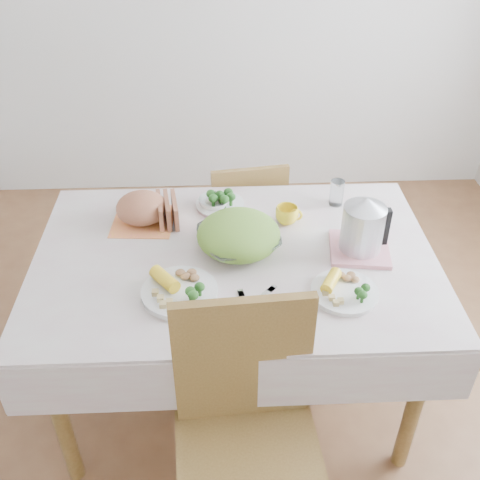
{
  "coord_description": "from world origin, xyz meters",
  "views": [
    {
      "loc": [
        -0.05,
        -1.65,
        2.05
      ],
      "look_at": [
        0.02,
        0.02,
        0.82
      ],
      "focal_mm": 42.0,
      "sensor_mm": 36.0,
      "label": 1
    }
  ],
  "objects_px": {
    "dinner_plate_left": "(180,292)",
    "dinner_plate_right": "(344,292)",
    "yellow_mug": "(287,215)",
    "electric_kettle": "(363,224)",
    "chair_far": "(243,215)",
    "chair_near": "(251,472)",
    "salad_bowl": "(239,241)",
    "dining_table": "(235,329)"
  },
  "relations": [
    {
      "from": "electric_kettle",
      "to": "chair_far",
      "type": "bearing_deg",
      "value": 119.79
    },
    {
      "from": "dining_table",
      "to": "dinner_plate_left",
      "type": "xyz_separation_m",
      "value": [
        -0.2,
        -0.21,
        0.4
      ]
    },
    {
      "from": "dining_table",
      "to": "dinner_plate_left",
      "type": "distance_m",
      "value": 0.49
    },
    {
      "from": "dining_table",
      "to": "dinner_plate_right",
      "type": "distance_m",
      "value": 0.59
    },
    {
      "from": "dining_table",
      "to": "yellow_mug",
      "type": "distance_m",
      "value": 0.52
    },
    {
      "from": "dinner_plate_left",
      "to": "yellow_mug",
      "type": "distance_m",
      "value": 0.59
    },
    {
      "from": "chair_near",
      "to": "yellow_mug",
      "type": "bearing_deg",
      "value": 73.75
    },
    {
      "from": "chair_far",
      "to": "yellow_mug",
      "type": "xyz_separation_m",
      "value": [
        0.15,
        -0.5,
        0.33
      ]
    },
    {
      "from": "electric_kettle",
      "to": "dining_table",
      "type": "bearing_deg",
      "value": -178.89
    },
    {
      "from": "dinner_plate_left",
      "to": "dinner_plate_right",
      "type": "relative_size",
      "value": 1.13
    },
    {
      "from": "salad_bowl",
      "to": "yellow_mug",
      "type": "bearing_deg",
      "value": 39.46
    },
    {
      "from": "yellow_mug",
      "to": "electric_kettle",
      "type": "bearing_deg",
      "value": -38.26
    },
    {
      "from": "dining_table",
      "to": "dinner_plate_left",
      "type": "relative_size",
      "value": 5.3
    },
    {
      "from": "yellow_mug",
      "to": "dinner_plate_right",
      "type": "bearing_deg",
      "value": -71.31
    },
    {
      "from": "chair_near",
      "to": "yellow_mug",
      "type": "height_order",
      "value": "chair_near"
    },
    {
      "from": "chair_far",
      "to": "yellow_mug",
      "type": "height_order",
      "value": "chair_far"
    },
    {
      "from": "yellow_mug",
      "to": "salad_bowl",
      "type": "bearing_deg",
      "value": -140.54
    },
    {
      "from": "chair_near",
      "to": "dinner_plate_left",
      "type": "bearing_deg",
      "value": 109.97
    },
    {
      "from": "chair_far",
      "to": "salad_bowl",
      "type": "distance_m",
      "value": 0.75
    },
    {
      "from": "yellow_mug",
      "to": "electric_kettle",
      "type": "xyz_separation_m",
      "value": [
        0.25,
        -0.2,
        0.08
      ]
    },
    {
      "from": "salad_bowl",
      "to": "dinner_plate_right",
      "type": "height_order",
      "value": "salad_bowl"
    },
    {
      "from": "dining_table",
      "to": "chair_far",
      "type": "bearing_deg",
      "value": 84.66
    },
    {
      "from": "dining_table",
      "to": "salad_bowl",
      "type": "height_order",
      "value": "salad_bowl"
    },
    {
      "from": "salad_bowl",
      "to": "chair_far",
      "type": "bearing_deg",
      "value": 85.66
    },
    {
      "from": "chair_far",
      "to": "yellow_mug",
      "type": "relative_size",
      "value": 8.85
    },
    {
      "from": "chair_near",
      "to": "chair_far",
      "type": "bearing_deg",
      "value": 84.1
    },
    {
      "from": "dinner_plate_left",
      "to": "electric_kettle",
      "type": "xyz_separation_m",
      "value": [
        0.67,
        0.22,
        0.11
      ]
    },
    {
      "from": "dining_table",
      "to": "chair_far",
      "type": "distance_m",
      "value": 0.72
    },
    {
      "from": "chair_near",
      "to": "electric_kettle",
      "type": "distance_m",
      "value": 0.94
    },
    {
      "from": "dining_table",
      "to": "chair_near",
      "type": "distance_m",
      "value": 0.7
    },
    {
      "from": "dinner_plate_right",
      "to": "dining_table",
      "type": "bearing_deg",
      "value": 147.68
    },
    {
      "from": "chair_near",
      "to": "dinner_plate_left",
      "type": "xyz_separation_m",
      "value": [
        -0.22,
        0.49,
        0.31
      ]
    },
    {
      "from": "salad_bowl",
      "to": "dinner_plate_left",
      "type": "height_order",
      "value": "salad_bowl"
    },
    {
      "from": "dining_table",
      "to": "yellow_mug",
      "type": "bearing_deg",
      "value": 44.13
    },
    {
      "from": "chair_far",
      "to": "dinner_plate_right",
      "type": "relative_size",
      "value": 3.55
    },
    {
      "from": "chair_near",
      "to": "salad_bowl",
      "type": "relative_size",
      "value": 3.35
    },
    {
      "from": "salad_bowl",
      "to": "electric_kettle",
      "type": "distance_m",
      "value": 0.46
    },
    {
      "from": "chair_near",
      "to": "salad_bowl",
      "type": "height_order",
      "value": "chair_near"
    },
    {
      "from": "salad_bowl",
      "to": "dinner_plate_left",
      "type": "bearing_deg",
      "value": -129.96
    },
    {
      "from": "chair_near",
      "to": "salad_bowl",
      "type": "distance_m",
      "value": 0.81
    },
    {
      "from": "yellow_mug",
      "to": "electric_kettle",
      "type": "height_order",
      "value": "electric_kettle"
    },
    {
      "from": "dinner_plate_left",
      "to": "dining_table",
      "type": "bearing_deg",
      "value": 46.7
    }
  ]
}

